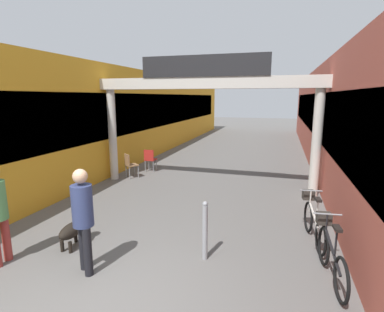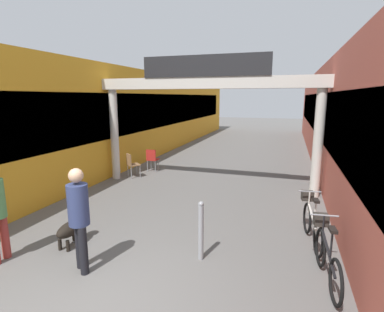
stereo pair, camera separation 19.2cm
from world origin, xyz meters
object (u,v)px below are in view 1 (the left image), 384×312
Objects in this scene: bicycle_silver_second at (313,220)px; cafe_chair_red_farther at (150,158)px; pedestrian_with_dog at (83,214)px; bicycle_black_nearest at (330,252)px; cafe_chair_wood_nearer at (130,163)px; dog_on_leash at (74,229)px; bollard_post_metal at (205,230)px.

bicycle_silver_second reaches higher than cafe_chair_red_farther.
pedestrian_with_dog is at bearing -148.07° from bicycle_silver_second.
bicycle_black_nearest is 8.10m from cafe_chair_red_farther.
pedestrian_with_dog is 4.49m from bicycle_silver_second.
cafe_chair_red_farther is (0.31, 1.07, 0.00)m from cafe_chair_wood_nearer.
bicycle_black_nearest is at bearing 3.89° from dog_on_leash.
bicycle_black_nearest is (3.92, 1.03, -0.60)m from pedestrian_with_dog.
bollard_post_metal is 6.81m from cafe_chair_red_farther.
cafe_chair_red_farther is at bearing 100.27° from dog_on_leash.
bicycle_silver_second is 1.89× the size of cafe_chair_wood_nearer.
cafe_chair_wood_nearer reaches higher than dog_on_leash.
bollard_post_metal is (-2.10, -0.06, 0.13)m from bicycle_black_nearest.
pedestrian_with_dog is at bearing -74.40° from cafe_chair_red_farther.
cafe_chair_red_farther is (-1.08, 5.98, 0.18)m from dog_on_leash.
cafe_chair_wood_nearer is (-4.00, 4.65, -0.02)m from bollard_post_metal.
bicycle_silver_second is at bearing 35.20° from bollard_post_metal.
bicycle_silver_second is at bearing -37.61° from cafe_chair_red_farther.
dog_on_leash is 0.46× the size of bicycle_black_nearest.
dog_on_leash is 2.63m from bollard_post_metal.
dog_on_leash is at bearing -74.12° from cafe_chair_wood_nearer.
pedestrian_with_dog is 1.07× the size of bicycle_silver_second.
pedestrian_with_dog is 4.10m from bicycle_black_nearest.
bicycle_black_nearest is at bearing 1.68° from bollard_post_metal.
bicycle_black_nearest reaches higher than cafe_chair_red_farther.
pedestrian_with_dog reaches higher than bicycle_black_nearest.
bollard_post_metal reaches higher than bicycle_black_nearest.
pedestrian_with_dog is 1.07× the size of bicycle_black_nearest.
bicycle_silver_second is 1.51× the size of bollard_post_metal.
dog_on_leash is at bearing -176.11° from bicycle_black_nearest.
dog_on_leash is 4.72m from bicycle_black_nearest.
cafe_chair_red_farther is (-5.79, 5.66, 0.10)m from bicycle_black_nearest.
pedestrian_with_dog is 2.30× the size of dog_on_leash.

